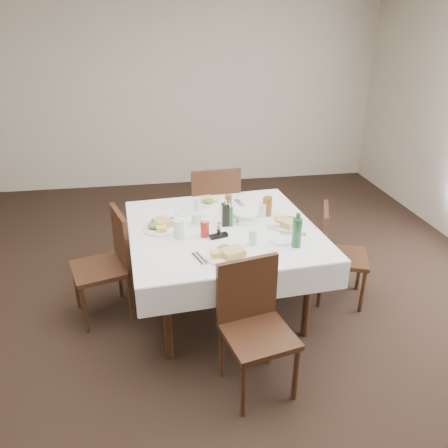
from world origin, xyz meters
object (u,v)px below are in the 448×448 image
bread_basket (246,217)px  ketchup_bottle (205,228)px  chair_south (253,318)px  chair_west (110,258)px  water_w (179,229)px  green_bottle (297,232)px  water_s (253,237)px  oil_cruet_green (229,215)px  water_e (263,210)px  water_n (198,204)px  dining_table (223,235)px  chair_east (334,249)px  chair_north (214,208)px  coffee_mug (197,219)px  oil_cruet_dark (225,214)px

bread_basket → ketchup_bottle: bearing=-147.7°
chair_south → chair_west: chair_west is taller
water_w → ketchup_bottle: bearing=-1.9°
water_w → green_bottle: (0.84, -0.28, 0.04)m
water_s → water_w: water_w is taller
chair_south → oil_cruet_green: (-0.00, 0.90, 0.34)m
water_e → water_w: bearing=-157.7°
chair_south → green_bottle: bearing=47.9°
chair_west → water_e: chair_west is taller
water_s → water_n: bearing=115.5°
oil_cruet_green → chair_south: bearing=-89.8°
dining_table → water_s: (0.17, -0.33, 0.13)m
water_s → bread_basket: water_s is taller
water_s → water_w: (-0.53, 0.20, 0.02)m
chair_west → water_w: water_w is taller
chair_east → water_n: bearing=160.8°
chair_east → water_s: (-0.79, -0.31, 0.33)m
water_s → oil_cruet_green: (-0.12, 0.36, 0.03)m
bread_basket → oil_cruet_green: 0.18m
dining_table → water_n: (-0.16, 0.37, 0.13)m
chair_north → green_bottle: green_bottle is taller
chair_north → oil_cruet_green: chair_north is taller
chair_south → water_e: bearing=73.2°
dining_table → chair_south: 0.90m
chair_south → bread_basket: chair_south is taller
dining_table → water_w: bearing=-159.8°
water_w → coffee_mug: (0.16, 0.22, -0.03)m
chair_east → water_w: bearing=-175.1°
water_s → water_e: (0.20, 0.50, -0.00)m
chair_east → oil_cruet_dark: bearing=177.0°
chair_east → ketchup_bottle: (-1.13, -0.12, 0.34)m
oil_cruet_dark → chair_east: bearing=-3.0°
dining_table → oil_cruet_green: 0.17m
chair_east → ketchup_bottle: bearing=-173.9°
water_w → water_n: bearing=68.8°
water_n → oil_cruet_green: oil_cruet_green is taller
water_s → water_e: 0.54m
dining_table → green_bottle: (0.48, -0.41, 0.19)m
chair_south → chair_north: bearing=90.3°
chair_north → dining_table: bearing=-93.4°
oil_cruet_green → coffee_mug: oil_cruet_green is taller
chair_south → ketchup_bottle: 0.83m
chair_east → chair_south: bearing=-136.7°
water_s → oil_cruet_dark: 0.39m
chair_north → oil_cruet_green: size_ratio=4.76×
oil_cruet_dark → oil_cruet_green: 0.03m
water_w → oil_cruet_green: 0.45m
dining_table → chair_north: 0.87m
oil_cruet_dark → water_n: bearing=118.7°
water_w → green_bottle: size_ratio=0.56×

